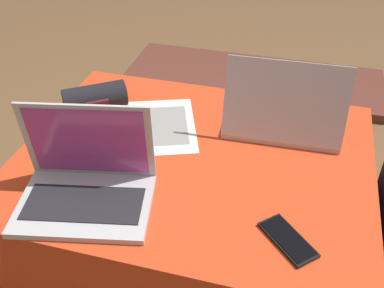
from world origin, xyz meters
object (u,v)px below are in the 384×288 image
laptop_near (86,182)px  wrist_brace (95,98)px  cell_phone (288,239)px  laptop_far (283,116)px  paper_sheet (160,126)px

laptop_near → wrist_brace: size_ratio=1.72×
laptop_near → cell_phone: bearing=-13.1°
laptop_far → paper_sheet: laptop_far is taller
laptop_near → cell_phone: 0.50m
laptop_near → paper_sheet: 0.36m
cell_phone → wrist_brace: wrist_brace is taller
laptop_near → wrist_brace: (-0.16, 0.38, -0.01)m
laptop_far → wrist_brace: 0.59m
cell_phone → paper_sheet: size_ratio=0.42×
laptop_near → cell_phone: (0.49, -0.01, -0.05)m
laptop_far → paper_sheet: (-0.36, -0.08, -0.05)m
paper_sheet → laptop_near: bearing=-122.5°
paper_sheet → cell_phone: bearing=-60.9°
laptop_far → wrist_brace: size_ratio=1.67×
wrist_brace → paper_sheet: bearing=-9.6°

